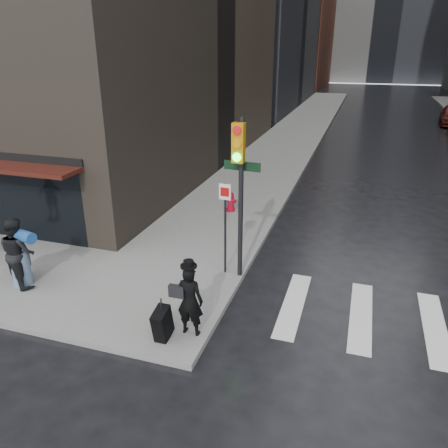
{
  "coord_description": "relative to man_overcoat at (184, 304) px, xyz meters",
  "views": [
    {
      "loc": [
        4.67,
        -8.27,
        5.91
      ],
      "look_at": [
        1.25,
        2.42,
        1.3
      ],
      "focal_mm": 35.0,
      "sensor_mm": 36.0,
      "label": 1
    }
  ],
  "objects": [
    {
      "name": "ground",
      "position": [
        -1.5,
        1.1,
        -0.89
      ],
      "size": [
        140.0,
        140.0,
        0.0
      ],
      "primitive_type": "plane",
      "color": "black",
      "rests_on": "ground"
    },
    {
      "name": "sidewalk_left",
      "position": [
        -1.5,
        28.1,
        -0.81
      ],
      "size": [
        4.0,
        50.0,
        0.15
      ],
      "primitive_type": "cube",
      "color": "slate",
      "rests_on": "ground"
    },
    {
      "name": "man_overcoat",
      "position": [
        0.0,
        0.0,
        0.0
      ],
      "size": [
        0.91,
        0.88,
        1.78
      ],
      "rotation": [
        0.0,
        0.0,
        3.15
      ],
      "color": "black",
      "rests_on": "ground"
    },
    {
      "name": "man_jeans",
      "position": [
        -4.8,
        0.68,
        0.19
      ],
      "size": [
        1.27,
        1.1,
        1.85
      ],
      "rotation": [
        0.0,
        0.0,
        2.71
      ],
      "color": "black",
      "rests_on": "ground"
    },
    {
      "name": "traffic_light",
      "position": [
        0.36,
        2.78,
        1.97
      ],
      "size": [
        1.05,
        0.49,
        4.21
      ],
      "rotation": [
        0.0,
        0.0,
        -0.06
      ],
      "color": "black",
      "rests_on": "ground"
    },
    {
      "name": "fire_hydrant",
      "position": [
        -1.26,
        7.49,
        -0.4
      ],
      "size": [
        0.44,
        0.33,
        0.76
      ],
      "rotation": [
        0.0,
        0.0,
        -0.31
      ],
      "color": "maroon",
      "rests_on": "ground"
    }
  ]
}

